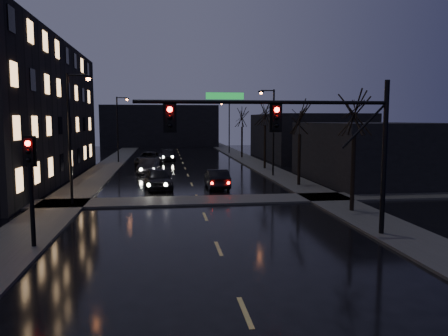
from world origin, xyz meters
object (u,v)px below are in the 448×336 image
object	(u,v)px
oncoming_car_d	(168,155)
lead_car	(217,179)
oncoming_car_b	(148,166)
oncoming_car_a	(158,178)
oncoming_car_c	(149,159)

from	to	relation	value
oncoming_car_d	lead_car	world-z (taller)	lead_car
oncoming_car_d	oncoming_car_b	bearing A→B (deg)	-99.18
oncoming_car_a	oncoming_car_b	distance (m)	9.91
oncoming_car_b	oncoming_car_d	xyz separation A→B (m)	(1.99, 13.69, -0.01)
oncoming_car_b	oncoming_car_d	distance (m)	13.83
oncoming_car_b	oncoming_car_a	bearing A→B (deg)	-76.62
oncoming_car_c	lead_car	xyz separation A→B (m)	(5.76, -17.16, -0.07)
oncoming_car_a	oncoming_car_c	xyz separation A→B (m)	(-1.25, 17.03, 0.00)
oncoming_car_a	oncoming_car_c	bearing A→B (deg)	87.07
oncoming_car_c	oncoming_car_d	size ratio (longest dim) A/B	1.19
oncoming_car_d	lead_car	size ratio (longest dim) A/B	1.10
oncoming_car_c	oncoming_car_d	xyz separation A→B (m)	(2.16, 6.51, -0.10)
oncoming_car_c	oncoming_car_d	world-z (taller)	oncoming_car_c
oncoming_car_b	oncoming_car_c	size ratio (longest dim) A/B	0.76
oncoming_car_b	oncoming_car_c	world-z (taller)	oncoming_car_c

